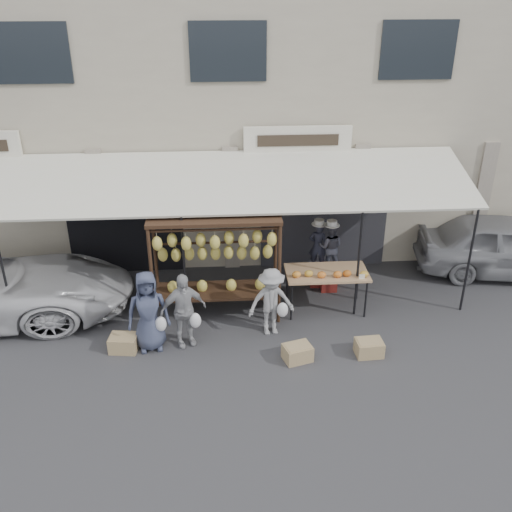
{
  "coord_description": "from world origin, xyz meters",
  "views": [
    {
      "loc": [
        -0.25,
        -8.94,
        6.43
      ],
      "look_at": [
        0.44,
        1.4,
        1.3
      ],
      "focal_mm": 40.0,
      "sensor_mm": 36.0,
      "label": 1
    }
  ],
  "objects_px": {
    "customer_mid": "(183,310)",
    "crate_near_a": "(297,353)",
    "produce_table": "(327,274)",
    "crate_far": "(124,343)",
    "customer_right": "(271,302)",
    "crate_near_b": "(369,348)",
    "vendor_left": "(318,246)",
    "customer_left": "(148,311)",
    "vendor_right": "(330,247)",
    "sedan": "(508,246)",
    "banana_rack": "(215,248)"
  },
  "relations": [
    {
      "from": "produce_table",
      "to": "customer_right",
      "type": "relative_size",
      "value": 1.2
    },
    {
      "from": "customer_right",
      "to": "crate_far",
      "type": "bearing_deg",
      "value": 178.21
    },
    {
      "from": "sedan",
      "to": "customer_left",
      "type": "bearing_deg",
      "value": 116.98
    },
    {
      "from": "produce_table",
      "to": "customer_right",
      "type": "distance_m",
      "value": 1.46
    },
    {
      "from": "crate_near_b",
      "to": "crate_far",
      "type": "bearing_deg",
      "value": 174.41
    },
    {
      "from": "vendor_left",
      "to": "vendor_right",
      "type": "bearing_deg",
      "value": 152.46
    },
    {
      "from": "customer_left",
      "to": "vendor_right",
      "type": "bearing_deg",
      "value": 17.94
    },
    {
      "from": "crate_far",
      "to": "sedan",
      "type": "distance_m",
      "value": 9.01
    },
    {
      "from": "crate_near_a",
      "to": "customer_right",
      "type": "bearing_deg",
      "value": 114.04
    },
    {
      "from": "vendor_left",
      "to": "customer_mid",
      "type": "bearing_deg",
      "value": 51.33
    },
    {
      "from": "banana_rack",
      "to": "crate_far",
      "type": "xyz_separation_m",
      "value": [
        -1.78,
        -1.14,
        -1.41
      ]
    },
    {
      "from": "crate_far",
      "to": "crate_near_b",
      "type": "bearing_deg",
      "value": -5.59
    },
    {
      "from": "customer_right",
      "to": "crate_near_b",
      "type": "distance_m",
      "value": 2.05
    },
    {
      "from": "vendor_right",
      "to": "crate_near_a",
      "type": "distance_m",
      "value": 2.93
    },
    {
      "from": "vendor_right",
      "to": "sedan",
      "type": "distance_m",
      "value": 4.37
    },
    {
      "from": "produce_table",
      "to": "customer_right",
      "type": "height_order",
      "value": "customer_right"
    },
    {
      "from": "sedan",
      "to": "customer_mid",
      "type": "bearing_deg",
      "value": 117.84
    },
    {
      "from": "produce_table",
      "to": "customer_right",
      "type": "bearing_deg",
      "value": -148.05
    },
    {
      "from": "customer_mid",
      "to": "customer_right",
      "type": "relative_size",
      "value": 1.07
    },
    {
      "from": "crate_far",
      "to": "sedan",
      "type": "xyz_separation_m",
      "value": [
        8.62,
        2.58,
        0.56
      ]
    },
    {
      "from": "sedan",
      "to": "banana_rack",
      "type": "bearing_deg",
      "value": 111.63
    },
    {
      "from": "vendor_left",
      "to": "crate_near_b",
      "type": "height_order",
      "value": "vendor_left"
    },
    {
      "from": "customer_right",
      "to": "crate_far",
      "type": "xyz_separation_m",
      "value": [
        -2.84,
        -0.4,
        -0.56
      ]
    },
    {
      "from": "crate_far",
      "to": "vendor_right",
      "type": "bearing_deg",
      "value": 25.64
    },
    {
      "from": "vendor_right",
      "to": "crate_far",
      "type": "height_order",
      "value": "vendor_right"
    },
    {
      "from": "produce_table",
      "to": "crate_far",
      "type": "distance_m",
      "value": 4.3
    },
    {
      "from": "banana_rack",
      "to": "customer_left",
      "type": "height_order",
      "value": "banana_rack"
    },
    {
      "from": "banana_rack",
      "to": "customer_mid",
      "type": "xyz_separation_m",
      "value": [
        -0.63,
        -1.0,
        -0.81
      ]
    },
    {
      "from": "vendor_left",
      "to": "sedan",
      "type": "xyz_separation_m",
      "value": [
        4.56,
        0.3,
        -0.27
      ]
    },
    {
      "from": "customer_mid",
      "to": "crate_near_a",
      "type": "bearing_deg",
      "value": -36.61
    },
    {
      "from": "customer_right",
      "to": "sedan",
      "type": "distance_m",
      "value": 6.17
    },
    {
      "from": "customer_right",
      "to": "produce_table",
      "type": "bearing_deg",
      "value": 22.06
    },
    {
      "from": "customer_left",
      "to": "crate_near_a",
      "type": "xyz_separation_m",
      "value": [
        2.74,
        -0.58,
        -0.66
      ]
    },
    {
      "from": "vendor_right",
      "to": "sedan",
      "type": "xyz_separation_m",
      "value": [
        4.32,
        0.52,
        -0.34
      ]
    },
    {
      "from": "customer_mid",
      "to": "produce_table",
      "type": "bearing_deg",
      "value": 0.26
    },
    {
      "from": "produce_table",
      "to": "crate_far",
      "type": "bearing_deg",
      "value": -163.93
    },
    {
      "from": "vendor_right",
      "to": "crate_near_b",
      "type": "xyz_separation_m",
      "value": [
        0.32,
        -2.51,
        -0.91
      ]
    },
    {
      "from": "vendor_left",
      "to": "sedan",
      "type": "distance_m",
      "value": 4.58
    },
    {
      "from": "produce_table",
      "to": "customer_left",
      "type": "relative_size",
      "value": 1.05
    },
    {
      "from": "customer_left",
      "to": "crate_far",
      "type": "height_order",
      "value": "customer_left"
    },
    {
      "from": "vendor_right",
      "to": "customer_left",
      "type": "bearing_deg",
      "value": 42.01
    },
    {
      "from": "customer_right",
      "to": "crate_far",
      "type": "relative_size",
      "value": 2.76
    },
    {
      "from": "banana_rack",
      "to": "crate_near_b",
      "type": "relative_size",
      "value": 5.23
    },
    {
      "from": "banana_rack",
      "to": "vendor_left",
      "type": "bearing_deg",
      "value": 26.64
    },
    {
      "from": "produce_table",
      "to": "customer_left",
      "type": "bearing_deg",
      "value": -162.67
    },
    {
      "from": "banana_rack",
      "to": "vendor_left",
      "type": "relative_size",
      "value": 2.3
    },
    {
      "from": "vendor_right",
      "to": "customer_mid",
      "type": "xyz_separation_m",
      "value": [
        -3.14,
        -1.92,
        -0.3
      ]
    },
    {
      "from": "customer_mid",
      "to": "sedan",
      "type": "height_order",
      "value": "customer_mid"
    },
    {
      "from": "crate_near_b",
      "to": "crate_far",
      "type": "distance_m",
      "value": 4.63
    },
    {
      "from": "vendor_left",
      "to": "vendor_right",
      "type": "relative_size",
      "value": 1.01
    }
  ]
}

